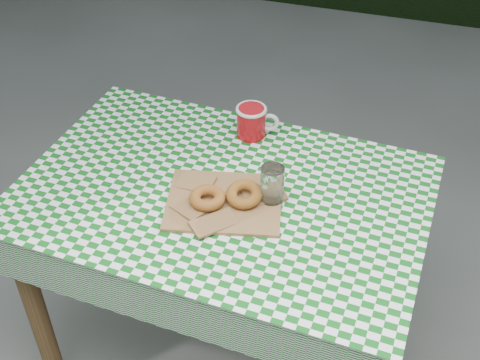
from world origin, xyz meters
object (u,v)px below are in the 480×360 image
(table, at_px, (224,283))
(paper_bag, at_px, (224,201))
(coffee_mug, at_px, (251,122))
(drinking_glass, at_px, (272,185))

(table, relative_size, paper_bag, 3.58)
(table, xyz_separation_m, coffee_mug, (0.00, 0.28, 0.43))
(coffee_mug, distance_m, drinking_glass, 0.31)
(paper_bag, xyz_separation_m, coffee_mug, (-0.02, 0.32, 0.04))
(table, relative_size, drinking_glass, 9.56)
(table, bearing_deg, drinking_glass, 2.71)
(table, distance_m, drinking_glass, 0.46)
(table, relative_size, coffee_mug, 6.25)
(coffee_mug, bearing_deg, table, -103.65)
(paper_bag, bearing_deg, coffee_mug, 93.80)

